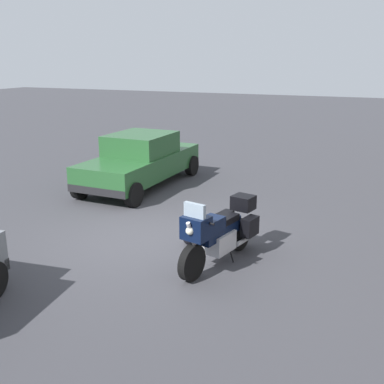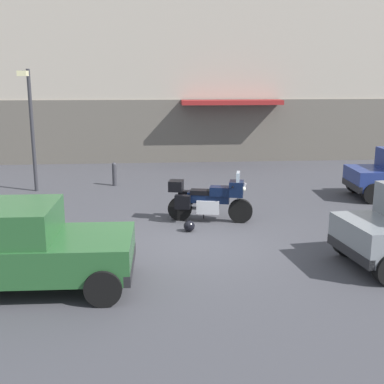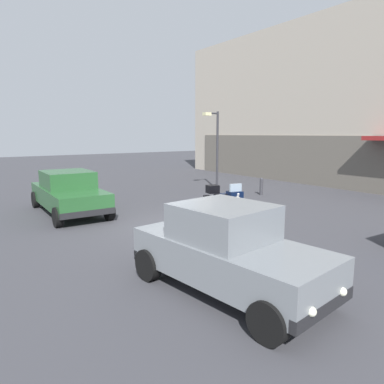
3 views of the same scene
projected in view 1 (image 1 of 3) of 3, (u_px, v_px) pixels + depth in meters
ground_plane at (148, 239)px, 9.58m from camera, size 80.00×80.00×0.00m
motorcycle at (219, 231)px, 8.33m from camera, size 2.24×1.01×1.36m
helmet at (189, 238)px, 9.29m from camera, size 0.28×0.28×0.28m
car_sedan_far at (141, 160)px, 13.41m from camera, size 4.61×1.99×1.56m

